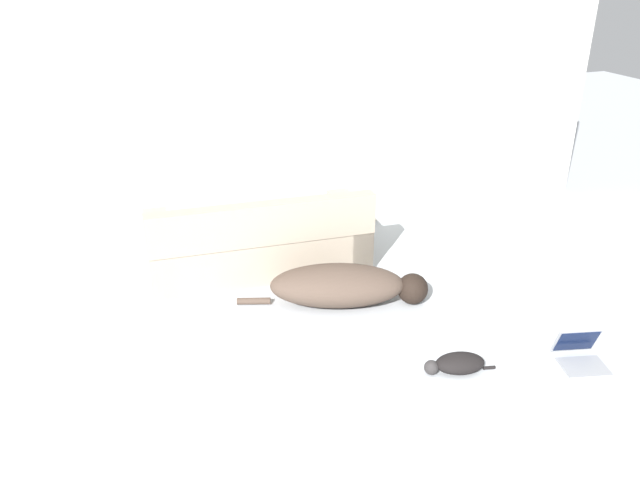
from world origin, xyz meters
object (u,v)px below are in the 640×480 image
(cat, at_px, (457,364))
(dog, at_px, (343,286))
(laptop_open, at_px, (579,351))
(couch, at_px, (259,243))

(cat, bearing_deg, dog, -57.71)
(dog, xyz_separation_m, laptop_open, (1.26, -1.30, -0.09))
(dog, distance_m, cat, 1.19)
(couch, bearing_deg, laptop_open, 132.98)
(couch, relative_size, cat, 3.89)
(laptop_open, bearing_deg, couch, 143.62)
(couch, distance_m, laptop_open, 2.75)
(couch, relative_size, dog, 1.30)
(couch, xyz_separation_m, laptop_open, (1.73, -2.13, -0.17))
(couch, xyz_separation_m, dog, (0.48, -0.83, -0.09))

